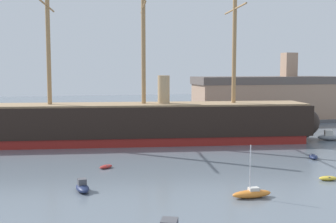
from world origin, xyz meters
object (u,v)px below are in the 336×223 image
tall_ship (144,122)px  dinghy_alongside_bow (106,167)px  dinghy_distant_centre (156,134)px  motorboat_mid_left (82,187)px  motorboat_far_right (330,137)px  dinghy_alongside_stern (313,157)px  sailboat_near_centre (252,193)px  dinghy_mid_right (328,178)px  dockside_warehouse_right (266,99)px

tall_ship → dinghy_alongside_bow: (-8.96, -18.63, -3.58)m
tall_ship → dinghy_distant_centre: tall_ship is taller
motorboat_mid_left → dinghy_distant_centre: motorboat_mid_left is taller
dinghy_distant_centre → motorboat_far_right: bearing=-24.6°
dinghy_alongside_stern → sailboat_near_centre: bearing=-137.9°
motorboat_mid_left → dinghy_alongside_bow: 11.09m
dinghy_mid_right → sailboat_near_centre: bearing=-160.8°
sailboat_near_centre → dinghy_distant_centre: sailboat_near_centre is taller
tall_ship → motorboat_far_right: (34.89, -5.87, -3.15)m
dinghy_mid_right → dockside_warehouse_right: size_ratio=0.06×
dinghy_mid_right → tall_ship: bearing=117.8°
motorboat_mid_left → dinghy_alongside_stern: motorboat_mid_left is taller
tall_ship → motorboat_mid_left: bearing=-113.6°
dinghy_alongside_bow → dinghy_alongside_stern: 31.20m
dinghy_alongside_bow → motorboat_far_right: 45.67m
motorboat_mid_left → motorboat_far_right: (47.58, 23.20, 0.19)m
dinghy_alongside_bow → motorboat_far_right: motorboat_far_right is taller
dinghy_alongside_bow → dockside_warehouse_right: size_ratio=0.06×
sailboat_near_centre → dinghy_alongside_stern: size_ratio=1.89×
motorboat_mid_left → tall_ship: bearing=66.4°
sailboat_near_centre → dinghy_mid_right: bearing=19.2°
tall_ship → dinghy_alongside_stern: tall_ship is taller
dinghy_alongside_stern → motorboat_far_right: motorboat_far_right is taller
dinghy_alongside_bow → dinghy_alongside_stern: dinghy_alongside_stern is taller
motorboat_mid_left → dinghy_alongside_stern: size_ratio=1.14×
dockside_warehouse_right → motorboat_far_right: bearing=-93.1°
motorboat_mid_left → dinghy_mid_right: 29.53m
motorboat_far_right → dinghy_distant_centre: size_ratio=2.33×
dinghy_mid_right → dinghy_distant_centre: dinghy_mid_right is taller
sailboat_near_centre → motorboat_mid_left: sailboat_near_centre is taller
motorboat_far_right → dockside_warehouse_right: size_ratio=0.12×
sailboat_near_centre → dinghy_alongside_bow: (-13.54, 17.31, -0.23)m
motorboat_far_right → dockside_warehouse_right: bearing=86.9°
motorboat_mid_left → dinghy_alongside_stern: 36.05m
tall_ship → dinghy_mid_right: bearing=-62.2°
sailboat_near_centre → dinghy_mid_right: size_ratio=2.35×
motorboat_mid_left → dinghy_alongside_bow: (3.73, 10.44, -0.24)m
dockside_warehouse_right → dinghy_alongside_bow: bearing=-137.3°
tall_ship → dockside_warehouse_right: 43.36m
dinghy_alongside_bow → dinghy_alongside_stern: size_ratio=0.74×
dinghy_mid_right → dinghy_distant_centre: (-12.67, 39.96, -0.04)m
dinghy_distant_centre → dinghy_alongside_bow: bearing=-115.8°
dinghy_alongside_stern → dinghy_distant_centre: size_ratio=1.41×
sailboat_near_centre → dockside_warehouse_right: 67.54m
dinghy_mid_right → dinghy_alongside_bow: size_ratio=1.08×
dinghy_distant_centre → dockside_warehouse_right: bearing=25.0°
motorboat_mid_left → dinghy_distant_centre: (16.74, 37.32, -0.25)m
sailboat_near_centre → dinghy_alongside_bow: 21.98m
dinghy_alongside_bow → dinghy_distant_centre: size_ratio=1.05×
motorboat_mid_left → dinghy_alongside_bow: bearing=70.4°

